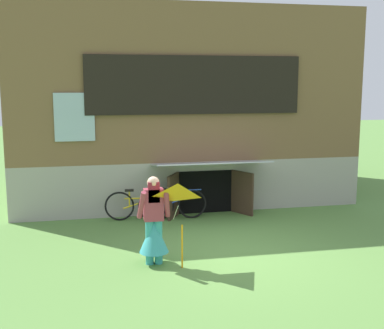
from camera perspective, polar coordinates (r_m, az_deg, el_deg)
name	(u,v)px	position (r m, az deg, el deg)	size (l,w,h in m)	color
ground_plane	(228,253)	(9.69, 4.15, -9.96)	(60.00, 60.00, 0.00)	#56843D
log_house	(175,105)	(14.79, -1.99, 6.74)	(8.77, 6.67, 5.06)	#9E998E
person	(154,228)	(8.93, -4.35, -7.17)	(0.61, 0.52, 1.58)	teal
kite	(178,204)	(8.37, -1.59, -4.46)	(0.73, 0.79, 1.44)	orange
bicycle_blue	(172,204)	(11.82, -2.23, -4.54)	(1.63, 0.08, 0.74)	black
bicycle_yellow	(140,205)	(11.82, -5.98, -4.60)	(1.62, 0.22, 0.74)	black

